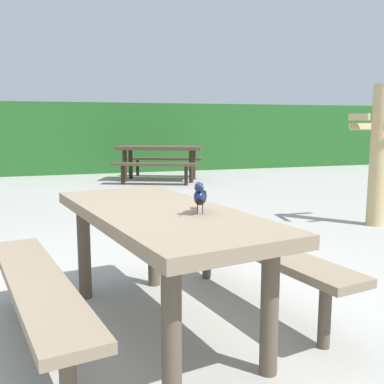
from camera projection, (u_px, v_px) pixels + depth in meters
name	position (u px, v px, depth m)	size (l,w,h in m)	color
ground_plane	(147.00, 329.00, 2.71)	(60.00, 60.00, 0.00)	#A3A099
hedge_wall	(71.00, 138.00, 11.21)	(28.00, 1.22, 1.72)	#235B23
picnic_table_foreground	(160.00, 240.00, 2.64)	(1.98, 2.00, 0.74)	#84725B
bird_grackle	(200.00, 196.00, 2.44)	(0.15, 0.27, 0.18)	black
picnic_table_mid_right	(160.00, 155.00, 9.58)	(2.23, 2.21, 0.74)	#473828
stalk_post_right_side	(378.00, 155.00, 5.34)	(0.54, 0.52, 1.68)	tan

